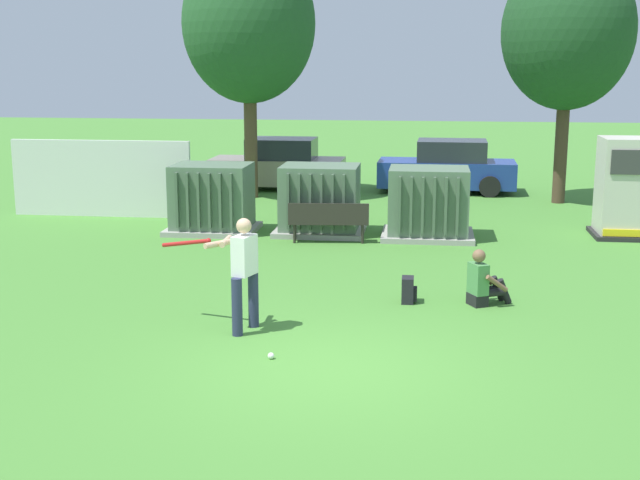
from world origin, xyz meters
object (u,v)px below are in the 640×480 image
generator_enclosure (630,188)px  sports_ball (271,356)px  park_bench (329,219)px  transformer_mid_east (428,204)px  seated_spectator (483,283)px  backpack (408,290)px  transformer_west (212,199)px  parked_car_leftmost (279,166)px  batter (241,268)px  parked_car_left_of_center (448,168)px  transformer_mid_west (320,200)px

generator_enclosure → sports_ball: 11.48m
generator_enclosure → sports_ball: (-6.72, -9.24, -1.09)m
generator_enclosure → park_bench: size_ratio=1.26×
transformer_mid_east → seated_spectator: transformer_mid_east is taller
backpack → park_bench: bearing=112.4°
sports_ball → transformer_west: bearing=109.3°
generator_enclosure → parked_car_leftmost: 11.32m
park_bench → parked_car_leftmost: bearing=107.7°
sports_ball → seated_spectator: bearing=45.2°
generator_enclosure → transformer_mid_east: bearing=-171.3°
seated_spectator → batter: bearing=-153.2°
seated_spectator → transformer_west: bearing=137.6°
transformer_west → batter: bearing=-72.4°
park_bench → parked_car_left_of_center: size_ratio=0.43×
transformer_mid_east → sports_ball: (-2.11, -8.54, -0.74)m
park_bench → parked_car_left_of_center: (2.79, 7.99, 0.22)m
generator_enclosure → park_bench: bearing=-167.0°
transformer_west → park_bench: bearing=-17.6°
transformer_west → parked_car_leftmost: 7.02m
seated_spectator → backpack: (-1.24, -0.02, -0.16)m
generator_enclosure → seated_spectator: generator_enclosure is taller
transformer_mid_east → parked_car_left_of_center: (0.58, 7.12, -0.04)m
transformer_mid_west → parked_car_leftmost: same height
sports_ball → parked_car_leftmost: size_ratio=0.02×
backpack → parked_car_leftmost: size_ratio=0.10×
transformer_mid_west → batter: size_ratio=1.21×
park_bench → batter: 6.51m
transformer_west → seated_spectator: size_ratio=2.18×
transformer_mid_east → parked_car_left_of_center: 7.14m
parked_car_leftmost → parked_car_left_of_center: size_ratio=0.99×
park_bench → seated_spectator: 5.58m
park_bench → parked_car_leftmost: size_ratio=0.43×
generator_enclosure → parked_car_leftmost: (-9.35, 6.36, -0.38)m
seated_spectator → sports_ball: bearing=-134.8°
transformer_mid_west → backpack: (2.23, -5.68, -0.57)m
transformer_west → transformer_mid_west: (2.57, 0.14, 0.00)m
transformer_west → sports_ball: 9.13m
backpack → parked_car_leftmost: 13.33m
transformer_mid_west → sports_ball: (0.43, -8.72, -0.74)m
transformer_mid_east → batter: 7.85m
sports_ball → seated_spectator: (3.04, 3.07, 0.33)m
park_bench → backpack: bearing=-67.6°
generator_enclosure → backpack: generator_enclosure is taller
generator_enclosure → backpack: 7.97m
sports_ball → batter: bearing=118.9°
transformer_mid_east → generator_enclosure: 4.68m
parked_car_leftmost → parked_car_left_of_center: same height
transformer_mid_east → batter: bearing=-110.7°
transformer_west → parked_car_left_of_center: 9.07m
batter → seated_spectator: size_ratio=1.81×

